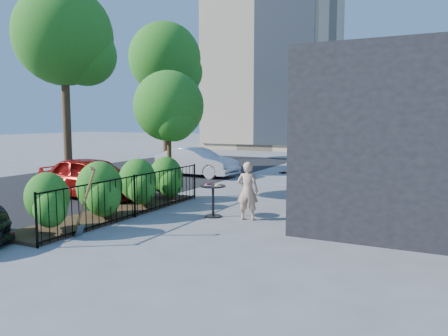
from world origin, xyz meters
The scene contains 14 objects.
ground centered at (0.00, 0.00, 0.00)m, with size 120.00×120.00×0.00m, color gray.
shop_building centered at (5.50, 4.50, 2.00)m, with size 6.22×9.00×4.00m.
fence centered at (-1.50, 0.00, 0.56)m, with size 0.05×6.05×1.10m.
planting_bed centered at (-2.20, 0.00, 0.04)m, with size 1.30×6.00×0.08m, color #382616.
shrubs centered at (-2.10, 0.10, 0.70)m, with size 1.10×5.60×1.24m.
patio_tree centered at (-2.24, 2.76, 2.76)m, with size 2.20×2.20×3.94m.
street centered at (-7.00, 3.00, 0.00)m, with size 9.00×30.00×0.01m, color black.
street_tree_near centered at (-9.94, 5.96, 5.92)m, with size 4.40×4.40×8.28m.
street_tree_far centered at (-9.94, 13.96, 5.92)m, with size 4.40×4.40×8.28m.
cafe_table centered at (0.24, 0.95, 0.56)m, with size 0.64×0.64×0.86m.
woman centered at (1.17, 1.03, 0.73)m, with size 0.53×0.35×1.45m, color tan.
shovel centered at (-1.26, -1.99, 0.68)m, with size 0.60×0.20×1.54m.
car_red centered at (-4.40, 1.59, 0.66)m, with size 1.55×3.86×1.32m, color #A5120D.
car_silver centered at (-4.20, 7.78, 0.62)m, with size 1.32×3.78×1.25m, color #B9B9BE.
Camera 1 is at (5.39, -8.73, 2.47)m, focal length 35.00 mm.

